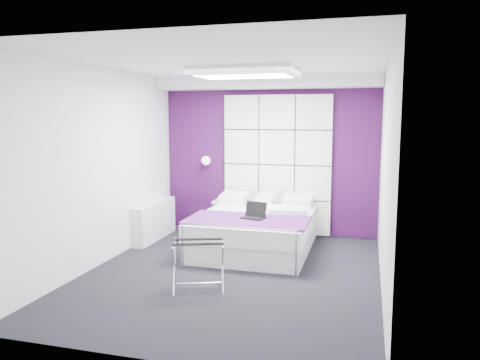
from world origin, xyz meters
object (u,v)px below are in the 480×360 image
object	(u,v)px
nightstand	(227,202)
luggage_rack	(198,265)
wall_lamp	(207,160)
radiator	(154,220)
laptop	(254,214)
bed	(256,230)

from	to	relation	value
nightstand	luggage_rack	xyz separation A→B (m)	(0.45, -2.61, -0.25)
luggage_rack	nightstand	bearing A→B (deg)	80.31
wall_lamp	radiator	xyz separation A→B (m)	(-0.64, -0.76, -0.92)
radiator	laptop	world-z (taller)	laptop
radiator	luggage_rack	distance (m)	2.39
wall_lamp	bed	world-z (taller)	wall_lamp
bed	luggage_rack	xyz separation A→B (m)	(-0.26, -1.73, -0.02)
bed	nightstand	xyz separation A→B (m)	(-0.72, 0.88, 0.23)
bed	nightstand	bearing A→B (deg)	129.04
bed	laptop	xyz separation A→B (m)	(0.07, -0.40, 0.32)
radiator	nightstand	world-z (taller)	radiator
luggage_rack	laptop	world-z (taller)	laptop
luggage_rack	laptop	bearing A→B (deg)	56.42
radiator	nightstand	bearing A→B (deg)	35.45
wall_lamp	bed	size ratio (longest dim) A/B	0.07
radiator	bed	size ratio (longest dim) A/B	0.60
wall_lamp	luggage_rack	xyz separation A→B (m)	(0.83, -2.65, -0.94)
laptop	nightstand	bearing A→B (deg)	135.65
nightstand	laptop	xyz separation A→B (m)	(0.78, -1.29, 0.09)
nightstand	laptop	distance (m)	1.51
bed	luggage_rack	distance (m)	1.75
bed	laptop	world-z (taller)	laptop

